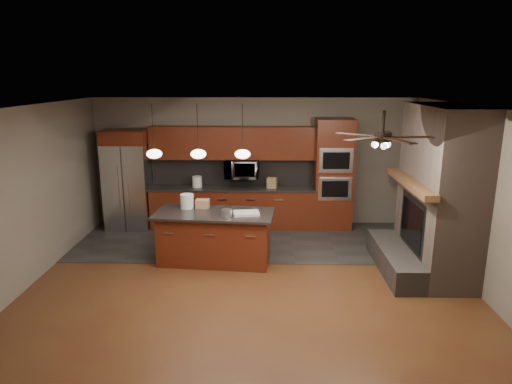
{
  "coord_description": "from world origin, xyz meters",
  "views": [
    {
      "loc": [
        0.23,
        -6.91,
        3.23
      ],
      "look_at": [
        0.08,
        0.6,
        1.33
      ],
      "focal_mm": 32.0,
      "sensor_mm": 36.0,
      "label": 1
    }
  ],
  "objects_px": {
    "white_bucket": "(187,201)",
    "paint_can": "(227,213)",
    "refrigerator": "(128,180)",
    "microwave": "(242,169)",
    "cardboard_box": "(203,204)",
    "oven_tower": "(333,175)",
    "counter_box": "(272,183)",
    "paint_tray": "(246,213)",
    "kitchen_island": "(215,237)",
    "counter_bucket": "(197,182)"
  },
  "relations": [
    {
      "from": "white_bucket",
      "to": "paint_can",
      "type": "xyz_separation_m",
      "value": [
        0.76,
        -0.49,
        -0.07
      ]
    },
    {
      "from": "refrigerator",
      "to": "white_bucket",
      "type": "xyz_separation_m",
      "value": [
        1.56,
        -1.63,
        -0.03
      ]
    },
    {
      "from": "microwave",
      "to": "cardboard_box",
      "type": "xyz_separation_m",
      "value": [
        -0.62,
        -1.72,
        -0.3
      ]
    },
    {
      "from": "cardboard_box",
      "to": "refrigerator",
      "type": "bearing_deg",
      "value": 142.23
    },
    {
      "from": "oven_tower",
      "to": "counter_box",
      "type": "bearing_deg",
      "value": -178.15
    },
    {
      "from": "cardboard_box",
      "to": "counter_box",
      "type": "relative_size",
      "value": 1.06
    },
    {
      "from": "white_bucket",
      "to": "paint_tray",
      "type": "bearing_deg",
      "value": -18.88
    },
    {
      "from": "microwave",
      "to": "kitchen_island",
      "type": "bearing_deg",
      "value": -100.71
    },
    {
      "from": "paint_can",
      "to": "counter_bucket",
      "type": "xyz_separation_m",
      "value": [
        -0.83,
        2.2,
        0.04
      ]
    },
    {
      "from": "kitchen_island",
      "to": "counter_bucket",
      "type": "height_order",
      "value": "counter_bucket"
    },
    {
      "from": "paint_tray",
      "to": "paint_can",
      "type": "bearing_deg",
      "value": -167.82
    },
    {
      "from": "paint_can",
      "to": "white_bucket",
      "type": "bearing_deg",
      "value": 147.24
    },
    {
      "from": "white_bucket",
      "to": "paint_can",
      "type": "relative_size",
      "value": 1.43
    },
    {
      "from": "white_bucket",
      "to": "paint_tray",
      "type": "xyz_separation_m",
      "value": [
        1.09,
        -0.37,
        -0.11
      ]
    },
    {
      "from": "kitchen_island",
      "to": "cardboard_box",
      "type": "bearing_deg",
      "value": 133.94
    },
    {
      "from": "paint_tray",
      "to": "counter_box",
      "type": "bearing_deg",
      "value": 69.54
    },
    {
      "from": "counter_bucket",
      "to": "paint_tray",
      "type": "bearing_deg",
      "value": -60.98
    },
    {
      "from": "paint_can",
      "to": "cardboard_box",
      "type": "distance_m",
      "value": 0.71
    },
    {
      "from": "paint_can",
      "to": "paint_tray",
      "type": "bearing_deg",
      "value": 19.58
    },
    {
      "from": "refrigerator",
      "to": "kitchen_island",
      "type": "bearing_deg",
      "value": -42.46
    },
    {
      "from": "paint_can",
      "to": "kitchen_island",
      "type": "bearing_deg",
      "value": 137.95
    },
    {
      "from": "microwave",
      "to": "white_bucket",
      "type": "xyz_separation_m",
      "value": [
        -0.9,
        -1.76,
        -0.25
      ]
    },
    {
      "from": "oven_tower",
      "to": "paint_can",
      "type": "height_order",
      "value": "oven_tower"
    },
    {
      "from": "oven_tower",
      "to": "counter_box",
      "type": "relative_size",
      "value": 10.61
    },
    {
      "from": "paint_tray",
      "to": "cardboard_box",
      "type": "bearing_deg",
      "value": 145.97
    },
    {
      "from": "kitchen_island",
      "to": "paint_tray",
      "type": "distance_m",
      "value": 0.75
    },
    {
      "from": "oven_tower",
      "to": "counter_bucket",
      "type": "xyz_separation_m",
      "value": [
        -2.94,
        0.01,
        -0.17
      ]
    },
    {
      "from": "paint_can",
      "to": "counter_box",
      "type": "distance_m",
      "value": 2.29
    },
    {
      "from": "white_bucket",
      "to": "cardboard_box",
      "type": "relative_size",
      "value": 1.08
    },
    {
      "from": "kitchen_island",
      "to": "counter_bucket",
      "type": "xyz_separation_m",
      "value": [
        -0.58,
        1.98,
        0.55
      ]
    },
    {
      "from": "counter_box",
      "to": "kitchen_island",
      "type": "bearing_deg",
      "value": -104.97
    },
    {
      "from": "refrigerator",
      "to": "counter_box",
      "type": "distance_m",
      "value": 3.11
    },
    {
      "from": "oven_tower",
      "to": "kitchen_island",
      "type": "relative_size",
      "value": 1.1
    },
    {
      "from": "refrigerator",
      "to": "cardboard_box",
      "type": "height_order",
      "value": "refrigerator"
    },
    {
      "from": "microwave",
      "to": "kitchen_island",
      "type": "height_order",
      "value": "microwave"
    },
    {
      "from": "cardboard_box",
      "to": "counter_box",
      "type": "height_order",
      "value": "counter_box"
    },
    {
      "from": "white_bucket",
      "to": "counter_bucket",
      "type": "xyz_separation_m",
      "value": [
        -0.07,
        1.71,
        -0.03
      ]
    },
    {
      "from": "paint_can",
      "to": "cardboard_box",
      "type": "relative_size",
      "value": 0.75
    },
    {
      "from": "paint_can",
      "to": "counter_bucket",
      "type": "distance_m",
      "value": 2.35
    },
    {
      "from": "counter_bucket",
      "to": "refrigerator",
      "type": "bearing_deg",
      "value": -176.88
    },
    {
      "from": "refrigerator",
      "to": "counter_bucket",
      "type": "xyz_separation_m",
      "value": [
        1.49,
        0.08,
        -0.06
      ]
    },
    {
      "from": "paint_tray",
      "to": "counter_box",
      "type": "xyz_separation_m",
      "value": [
        0.47,
        2.03,
        0.07
      ]
    },
    {
      "from": "refrigerator",
      "to": "cardboard_box",
      "type": "relative_size",
      "value": 9.01
    },
    {
      "from": "oven_tower",
      "to": "counter_bucket",
      "type": "relative_size",
      "value": 10.02
    },
    {
      "from": "oven_tower",
      "to": "paint_tray",
      "type": "xyz_separation_m",
      "value": [
        -1.79,
        -2.07,
        -0.25
      ]
    },
    {
      "from": "oven_tower",
      "to": "kitchen_island",
      "type": "xyz_separation_m",
      "value": [
        -2.36,
        -1.97,
        -0.73
      ]
    },
    {
      "from": "microwave",
      "to": "paint_can",
      "type": "bearing_deg",
      "value": -93.58
    },
    {
      "from": "oven_tower",
      "to": "kitchen_island",
      "type": "bearing_deg",
      "value": -140.13
    },
    {
      "from": "oven_tower",
      "to": "paint_can",
      "type": "distance_m",
      "value": 3.05
    },
    {
      "from": "counter_bucket",
      "to": "cardboard_box",
      "type": "bearing_deg",
      "value": -78.46
    }
  ]
}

